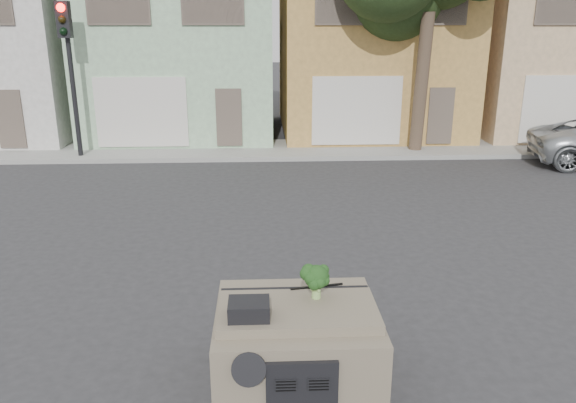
{
  "coord_description": "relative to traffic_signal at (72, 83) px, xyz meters",
  "views": [
    {
      "loc": [
        -0.4,
        -9.17,
        4.37
      ],
      "look_at": [
        0.06,
        0.5,
        1.3
      ],
      "focal_mm": 35.0,
      "sensor_mm": 36.0,
      "label": 1
    }
  ],
  "objects": [
    {
      "name": "tree_near",
      "position": [
        11.5,
        0.3,
        1.7
      ],
      "size": [
        4.4,
        4.0,
        8.5
      ],
      "primitive_type": "cube",
      "color": "#233517",
      "rests_on": "ground"
    },
    {
      "name": "townhouse_beige",
      "position": [
        18.0,
        5.0,
        1.23
      ],
      "size": [
        7.2,
        8.2,
        7.55
      ],
      "primitive_type": "cube",
      "color": "tan",
      "rests_on": "ground"
    },
    {
      "name": "townhouse_tan",
      "position": [
        10.5,
        5.0,
        1.23
      ],
      "size": [
        7.2,
        8.2,
        7.55
      ],
      "primitive_type": "cube",
      "color": "#BB8D48",
      "rests_on": "ground"
    },
    {
      "name": "car_dashboard",
      "position": [
        6.5,
        -12.5,
        -1.99
      ],
      "size": [
        2.0,
        1.8,
        1.12
      ],
      "primitive_type": "cube",
      "color": "#716653",
      "rests_on": "ground"
    },
    {
      "name": "ground_plane",
      "position": [
        6.5,
        -9.5,
        -2.55
      ],
      "size": [
        120.0,
        120.0,
        0.0
      ],
      "primitive_type": "plane",
      "color": "#303033",
      "rests_on": "ground"
    },
    {
      "name": "wiper_arm",
      "position": [
        6.78,
        -12.12,
        -1.42
      ],
      "size": [
        0.69,
        0.15,
        0.02
      ],
      "primitive_type": "cube",
      "rotation": [
        0.0,
        0.0,
        0.17
      ],
      "color": "black",
      "rests_on": "car_dashboard"
    },
    {
      "name": "traffic_signal",
      "position": [
        0.0,
        0.0,
        0.0
      ],
      "size": [
        0.4,
        0.4,
        5.1
      ],
      "primitive_type": "cube",
      "color": "black",
      "rests_on": "ground"
    },
    {
      "name": "instrument_hump",
      "position": [
        5.92,
        -12.85,
        -1.33
      ],
      "size": [
        0.48,
        0.38,
        0.2
      ],
      "primitive_type": "cube",
      "color": "black",
      "rests_on": "car_dashboard"
    },
    {
      "name": "townhouse_mint",
      "position": [
        3.0,
        5.0,
        1.23
      ],
      "size": [
        7.2,
        8.2,
        7.55
      ],
      "primitive_type": "cube",
      "color": "#9EC49C",
      "rests_on": "ground"
    },
    {
      "name": "sidewalk",
      "position": [
        6.5,
        1.0,
        -2.47
      ],
      "size": [
        40.0,
        3.0,
        0.15
      ],
      "primitive_type": "cube",
      "color": "gray",
      "rests_on": "ground"
    },
    {
      "name": "broccoli",
      "position": [
        6.74,
        -12.41,
        -1.21
      ],
      "size": [
        0.44,
        0.44,
        0.44
      ],
      "primitive_type": "cube",
      "rotation": [
        0.0,
        0.0,
        4.47
      ],
      "color": "#183613",
      "rests_on": "car_dashboard"
    }
  ]
}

